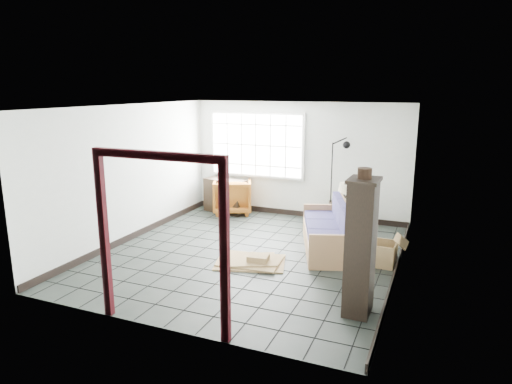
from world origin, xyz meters
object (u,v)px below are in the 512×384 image
at_px(futon_sofa, 330,233).
at_px(side_table, 339,207).
at_px(tall_shelf, 361,247).
at_px(armchair, 232,194).

bearing_deg(futon_sofa, side_table, 77.20).
distance_m(futon_sofa, tall_shelf, 2.47).
bearing_deg(side_table, armchair, 180.00).
height_order(futon_sofa, side_table, futon_sofa).
bearing_deg(tall_shelf, armchair, 134.73).
xyz_separation_m(futon_sofa, tall_shelf, (0.91, -2.22, 0.60)).
height_order(futon_sofa, armchair, armchair).
xyz_separation_m(armchair, side_table, (2.54, 0.00, -0.05)).
height_order(armchair, side_table, armchair).
relative_size(side_table, tall_shelf, 0.30).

